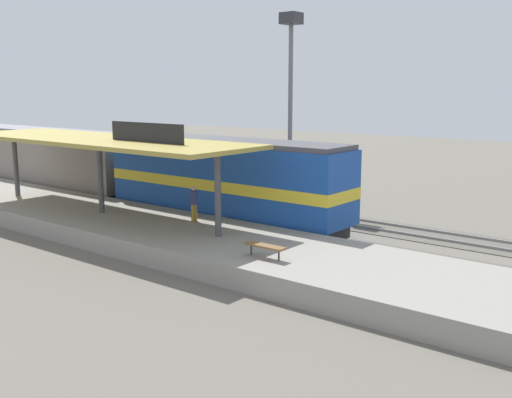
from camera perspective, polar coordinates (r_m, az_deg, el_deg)
ground_plane at (r=35.92m, az=-6.05°, el=-1.00°), size 120.00×120.00×0.00m
track_near at (r=34.55m, az=-8.37°, el=-1.46°), size 3.20×110.00×0.16m
track_far at (r=37.78m, az=-3.29°, el=-0.34°), size 3.20×110.00×0.16m
platform at (r=31.58m, az=-14.48°, el=-2.05°), size 6.00×44.00×0.90m
station_canopy at (r=30.89m, az=-14.72°, el=5.34°), size 5.20×18.00×4.70m
platform_bench at (r=22.30m, az=0.85°, el=-4.56°), size 0.44×1.70×0.50m
locomotive at (r=31.16m, az=-3.04°, el=1.78°), size 2.93×14.43×4.44m
passenger_carriage_single at (r=45.06m, az=-20.50°, el=3.71°), size 2.90×20.00×4.24m
freight_car at (r=39.04m, az=-5.88°, el=2.86°), size 2.80×12.00×3.54m
light_mast at (r=37.78m, az=3.34°, el=12.42°), size 1.10×1.10×11.70m
person_waiting at (r=28.39m, az=-5.96°, el=-0.27°), size 0.34×0.34×1.71m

